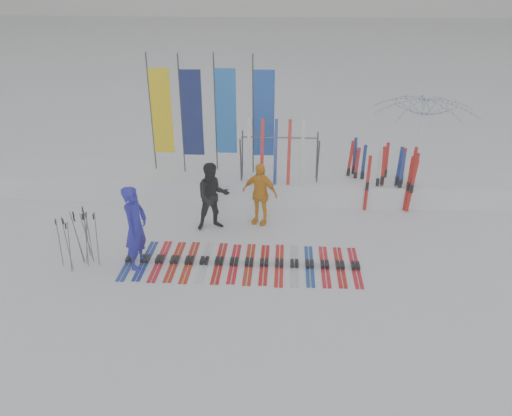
# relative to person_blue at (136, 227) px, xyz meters

# --- Properties ---
(ground) EXTENTS (120.00, 120.00, 0.00)m
(ground) POSITION_rel_person_blue_xyz_m (2.23, -0.70, -0.91)
(ground) COLOR white
(ground) RESTS_ON ground
(snow_bank) EXTENTS (14.00, 1.60, 0.60)m
(snow_bank) POSITION_rel_person_blue_xyz_m (2.23, 3.90, -0.61)
(snow_bank) COLOR white
(snow_bank) RESTS_ON ground
(person_blue) EXTENTS (0.56, 0.74, 1.83)m
(person_blue) POSITION_rel_person_blue_xyz_m (0.00, 0.00, 0.00)
(person_blue) COLOR #1C1EA7
(person_blue) RESTS_ON ground
(person_black) EXTENTS (0.97, 0.86, 1.67)m
(person_black) POSITION_rel_person_blue_xyz_m (1.35, 1.80, -0.08)
(person_black) COLOR black
(person_black) RESTS_ON ground
(person_yellow) EXTENTS (1.00, 0.69, 1.57)m
(person_yellow) POSITION_rel_person_blue_xyz_m (2.44, 2.14, -0.13)
(person_yellow) COLOR orange
(person_yellow) RESTS_ON ground
(tent_canopy) EXTENTS (2.97, 3.02, 2.63)m
(tent_canopy) POSITION_rel_person_blue_xyz_m (6.89, 4.98, 0.40)
(tent_canopy) COLOR white
(tent_canopy) RESTS_ON ground
(ski_row) EXTENTS (5.01, 1.69, 0.07)m
(ski_row) POSITION_rel_person_blue_xyz_m (2.15, 0.19, -0.88)
(ski_row) COLOR navy
(ski_row) RESTS_ON ground
(pole_cluster) EXTENTS (0.80, 0.74, 1.25)m
(pole_cluster) POSITION_rel_person_blue_xyz_m (-1.21, -0.00, -0.32)
(pole_cluster) COLOR #595B60
(pole_cluster) RESTS_ON ground
(feather_flags) EXTENTS (3.34, 0.25, 3.20)m
(feather_flags) POSITION_rel_person_blue_xyz_m (1.00, 4.07, 1.33)
(feather_flags) COLOR #383A3F
(feather_flags) RESTS_ON ground
(ski_rack) EXTENTS (2.04, 0.80, 1.23)m
(ski_rack) POSITION_rel_person_blue_xyz_m (2.89, 3.50, 0.47)
(ski_rack) COLOR #383A3F
(ski_rack) RESTS_ON ground
(upright_skis) EXTENTS (1.72, 1.13, 1.69)m
(upright_skis) POSITION_rel_person_blue_xyz_m (5.65, 3.49, -0.13)
(upright_skis) COLOR silver
(upright_skis) RESTS_ON ground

